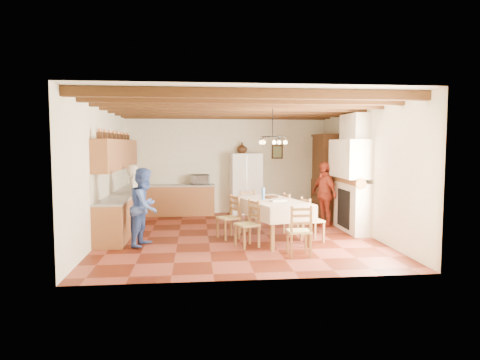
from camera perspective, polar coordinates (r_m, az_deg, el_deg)
The scene contains 31 objects.
floor at distance 9.92m, azimuth -0.40°, elevation -7.43°, with size 6.00×6.50×0.02m, color #4A160A.
ceiling at distance 9.73m, azimuth -0.41°, elevation 10.22°, with size 6.00×6.50×0.02m, color white.
wall_back at distance 12.95m, azimuth -1.80°, elevation 2.21°, with size 6.00×0.02×3.00m, color #EFEBCC.
wall_front at distance 6.48m, azimuth 2.39°, elevation -0.47°, with size 6.00×0.02×3.00m, color #EFEBCC.
wall_left at distance 9.88m, azimuth -18.05°, elevation 1.14°, with size 0.02×6.50×3.00m, color #EFEBCC.
wall_right at distance 10.44m, azimuth 16.28°, elevation 1.37°, with size 0.02×6.50×3.00m, color #EFEBCC.
ceiling_beams at distance 9.72m, azimuth -0.41°, elevation 9.64°, with size 6.00×6.30×0.16m, color #3D1F14, non-canonical shape.
lower_cabinets_left at distance 10.97m, azimuth -15.17°, elevation -4.07°, with size 0.60×4.30×0.86m, color brown.
lower_cabinets_back at distance 12.72m, azimuth -8.67°, elevation -2.73°, with size 2.30×0.60×0.86m, color brown.
countertop_left at distance 10.91m, azimuth -15.22°, elevation -1.73°, with size 0.62×4.30×0.04m, color slate.
countertop_back at distance 12.67m, azimuth -8.70°, elevation -0.72°, with size 2.34×0.62×0.04m, color slate.
backsplash_left at distance 10.93m, azimuth -16.73°, elevation -0.07°, with size 0.03×4.30×0.60m, color beige.
backsplash_back at distance 12.93m, azimuth -8.66°, elevation 0.82°, with size 2.30×0.03×0.60m, color beige.
upper_cabinets at distance 10.86m, azimuth -15.99°, elevation 3.35°, with size 0.35×4.20×0.70m, color brown.
fireplace at distance 10.53m, azimuth 14.39°, elevation 0.89°, with size 0.56×1.60×2.80m, color beige, non-canonical shape.
wall_picture at distance 13.12m, azimuth 4.99°, elevation 3.76°, with size 0.34×0.03×0.42m, color #2F2215.
refrigerator at distance 12.89m, azimuth 0.70°, elevation -0.45°, with size 0.91×0.75×1.81m, color white.
hutch at distance 12.43m, azimuth 11.33°, elevation 0.54°, with size 0.55×1.31×2.37m, color #37240F, non-canonical shape.
dining_table at distance 9.33m, azimuth 4.30°, elevation -3.17°, with size 1.53×2.23×0.88m.
chandelier at distance 9.23m, azimuth 4.36°, elevation 5.77°, with size 0.47×0.47×0.03m, color black.
chair_left_near at distance 8.74m, azimuth 0.94°, elevation -5.83°, with size 0.42×0.40×0.96m, color brown, non-canonical shape.
chair_left_far at distance 9.52m, azimuth -1.60°, elevation -4.95°, with size 0.42×0.40×0.96m, color brown, non-canonical shape.
chair_right_near at distance 9.32m, azimuth 9.63°, elevation -5.23°, with size 0.42×0.40×0.96m, color brown, non-canonical shape.
chair_right_far at distance 10.01m, azimuth 7.15°, elevation -4.49°, with size 0.42×0.40×0.96m, color brown, non-canonical shape.
chair_end_near at distance 8.16m, azimuth 7.86°, elevation -6.64°, with size 0.42×0.40×0.96m, color brown, non-canonical shape.
chair_end_far at distance 10.44m, azimuth 1.38°, elevation -4.07°, with size 0.42×0.40×0.96m, color brown, non-canonical shape.
person_man at distance 10.48m, azimuth -13.80°, elevation -2.38°, with size 0.59×0.39×1.61m, color beige.
person_woman_blue at distance 9.02m, azimuth -12.57°, elevation -3.52°, with size 0.78×0.61×1.61m, color #3A55A5.
person_woman_red at distance 11.13m, azimuth 11.13°, elevation -1.83°, with size 0.96×0.40×1.64m, color #AC3A25.
microwave at distance 12.64m, azimuth -5.32°, elevation 0.05°, with size 0.52×0.35×0.29m, color silver.
fridge_vase at distance 12.82m, azimuth 0.28°, elevation 4.30°, with size 0.31×0.31×0.32m, color #37240F.
Camera 1 is at (-0.94, -9.64, 2.11)m, focal length 32.00 mm.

